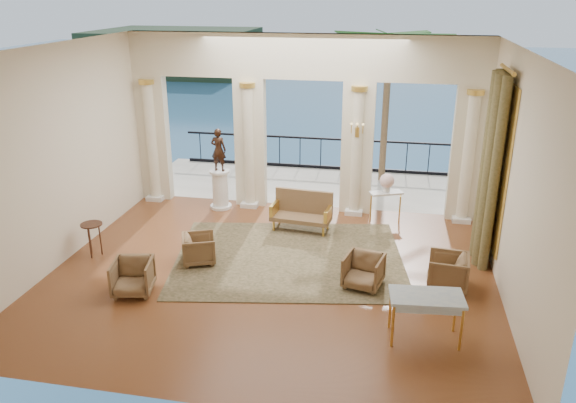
% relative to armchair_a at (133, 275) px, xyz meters
% --- Properties ---
extents(floor, '(9.00, 9.00, 0.00)m').
position_rel_armchair_a_xyz_m(floor, '(2.43, 1.26, -0.38)').
color(floor, '#4B220F').
rests_on(floor, ground).
extents(room_walls, '(9.00, 9.00, 9.00)m').
position_rel_armchair_a_xyz_m(room_walls, '(2.43, 0.14, 2.50)').
color(room_walls, white).
rests_on(room_walls, ground).
extents(arcade, '(9.00, 0.56, 4.50)m').
position_rel_armchair_a_xyz_m(arcade, '(2.43, 5.08, 2.21)').
color(arcade, beige).
rests_on(arcade, ground).
extents(terrace, '(10.00, 3.60, 0.10)m').
position_rel_armchair_a_xyz_m(terrace, '(2.43, 7.06, -0.43)').
color(terrace, '#A59B87').
rests_on(terrace, ground).
extents(balustrade, '(9.00, 0.06, 1.03)m').
position_rel_armchair_a_xyz_m(balustrade, '(2.43, 8.66, 0.03)').
color(balustrade, black).
rests_on(balustrade, terrace).
extents(palm_tree, '(2.00, 2.00, 4.50)m').
position_rel_armchair_a_xyz_m(palm_tree, '(4.43, 7.86, 3.72)').
color(palm_tree, '#4C3823').
rests_on(palm_tree, terrace).
extents(headland, '(22.00, 18.00, 6.00)m').
position_rel_armchair_a_xyz_m(headland, '(-27.57, 71.26, -3.38)').
color(headland, black).
rests_on(headland, sea).
extents(sea, '(160.00, 160.00, 0.00)m').
position_rel_armchair_a_xyz_m(sea, '(2.43, 61.26, -6.38)').
color(sea, '#24557E').
rests_on(sea, ground).
extents(curtain, '(0.33, 1.40, 4.09)m').
position_rel_armchair_a_xyz_m(curtain, '(6.71, 2.76, 1.64)').
color(curtain, '#4E4D26').
rests_on(curtain, ground).
extents(window_frame, '(0.04, 1.60, 3.40)m').
position_rel_armchair_a_xyz_m(window_frame, '(6.90, 2.76, 1.72)').
color(window_frame, gold).
rests_on(window_frame, room_walls).
extents(wall_sconce, '(0.30, 0.11, 0.33)m').
position_rel_armchair_a_xyz_m(wall_sconce, '(3.83, 4.77, 1.85)').
color(wall_sconce, gold).
rests_on(wall_sconce, arcade).
extents(rug, '(5.44, 4.55, 0.02)m').
position_rel_armchair_a_xyz_m(rug, '(2.66, 2.03, -0.37)').
color(rug, '#2A2D18').
rests_on(rug, ground).
extents(armchair_a, '(0.86, 0.82, 0.75)m').
position_rel_armchair_a_xyz_m(armchair_a, '(0.00, 0.00, 0.00)').
color(armchair_a, '#44321A').
rests_on(armchair_a, ground).
extents(armchair_b, '(0.84, 0.81, 0.73)m').
position_rel_armchair_a_xyz_m(armchair_b, '(4.32, 1.10, -0.01)').
color(armchair_b, '#44321A').
rests_on(armchair_b, ground).
extents(armchair_c, '(0.76, 0.80, 0.77)m').
position_rel_armchair_a_xyz_m(armchair_c, '(5.93, 1.35, 0.01)').
color(armchair_c, '#44321A').
rests_on(armchair_c, ground).
extents(armchair_d, '(0.83, 0.86, 0.69)m').
position_rel_armchair_a_xyz_m(armchair_d, '(0.81, 1.48, -0.03)').
color(armchair_d, '#44321A').
rests_on(armchair_d, ground).
extents(settee, '(1.49, 0.76, 0.95)m').
position_rel_armchair_a_xyz_m(settee, '(2.66, 3.66, 0.09)').
color(settee, '#44321A').
rests_on(settee, ground).
extents(game_table, '(1.25, 0.76, 0.82)m').
position_rel_armchair_a_xyz_m(game_table, '(5.43, -0.49, 0.36)').
color(game_table, '#8EA2B3').
rests_on(game_table, ground).
extents(pedestal, '(0.57, 0.57, 1.04)m').
position_rel_armchair_a_xyz_m(pedestal, '(0.29, 4.66, 0.13)').
color(pedestal, silver).
rests_on(pedestal, ground).
extents(statue, '(0.44, 0.31, 1.12)m').
position_rel_armchair_a_xyz_m(statue, '(0.29, 4.66, 1.23)').
color(statue, '#321F16').
rests_on(statue, pedestal).
extents(console_table, '(0.87, 0.61, 0.77)m').
position_rel_armchair_a_xyz_m(console_table, '(4.63, 4.58, 0.26)').
color(console_table, silver).
rests_on(console_table, ground).
extents(urn, '(0.36, 0.36, 0.48)m').
position_rel_armchair_a_xyz_m(urn, '(4.63, 4.58, 0.66)').
color(urn, silver).
rests_on(urn, console_table).
extents(side_table, '(0.46, 0.46, 0.75)m').
position_rel_armchair_a_xyz_m(side_table, '(-1.57, 1.36, 0.27)').
color(side_table, black).
rests_on(side_table, ground).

